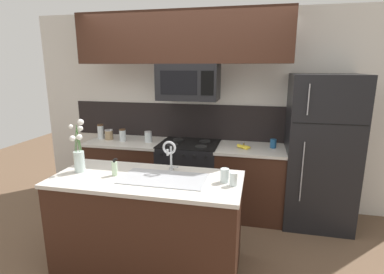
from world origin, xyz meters
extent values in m
plane|color=brown|center=(0.00, 0.00, 0.00)|extent=(10.00, 10.00, 0.00)
cube|color=silver|center=(0.30, 1.28, 1.30)|extent=(5.20, 0.10, 2.60)
cube|color=black|center=(0.00, 1.22, 1.15)|extent=(3.56, 0.01, 0.48)
cube|color=#381E14|center=(-0.87, 0.90, 0.44)|extent=(0.99, 0.62, 0.88)
cube|color=beige|center=(-0.87, 0.90, 0.89)|extent=(1.02, 0.65, 0.03)
cube|color=#381E14|center=(0.79, 0.90, 0.44)|extent=(0.83, 0.62, 0.88)
cube|color=beige|center=(0.79, 0.90, 0.89)|extent=(0.86, 0.65, 0.03)
cube|color=black|center=(0.00, 0.90, 0.46)|extent=(0.76, 0.62, 0.91)
cube|color=black|center=(0.00, 0.90, 0.92)|extent=(0.76, 0.62, 0.01)
cylinder|color=black|center=(-0.18, 0.76, 0.93)|extent=(0.15, 0.15, 0.01)
cylinder|color=black|center=(0.18, 0.76, 0.93)|extent=(0.15, 0.15, 0.01)
cylinder|color=black|center=(-0.18, 1.04, 0.93)|extent=(0.15, 0.15, 0.01)
cylinder|color=black|center=(0.18, 1.04, 0.93)|extent=(0.15, 0.15, 0.01)
cylinder|color=black|center=(-0.27, 0.58, 0.85)|extent=(0.03, 0.02, 0.03)
cylinder|color=black|center=(-0.14, 0.58, 0.85)|extent=(0.03, 0.02, 0.03)
cylinder|color=black|center=(0.00, 0.58, 0.85)|extent=(0.03, 0.02, 0.03)
cylinder|color=black|center=(0.14, 0.58, 0.85)|extent=(0.03, 0.02, 0.03)
cylinder|color=black|center=(0.27, 0.58, 0.85)|extent=(0.03, 0.02, 0.03)
cube|color=black|center=(0.00, 0.88, 1.71)|extent=(0.74, 0.40, 0.44)
cube|color=black|center=(-0.07, 0.68, 1.71)|extent=(0.45, 0.00, 0.28)
cube|color=black|center=(0.27, 0.68, 1.71)|extent=(0.15, 0.00, 0.28)
cube|color=#381E14|center=(-0.08, 0.85, 2.22)|extent=(2.57, 0.34, 0.60)
cube|color=black|center=(1.60, 0.92, 0.91)|extent=(0.78, 0.72, 1.81)
cube|color=black|center=(1.60, 0.56, 1.30)|extent=(0.75, 0.00, 0.01)
cylinder|color=#99999E|center=(1.36, 0.54, 1.56)|extent=(0.01, 0.01, 0.33)
cylinder|color=#99999E|center=(1.36, 0.54, 0.76)|extent=(0.01, 0.01, 0.69)
cylinder|color=silver|center=(-1.27, 0.92, 1.00)|extent=(0.08, 0.08, 0.18)
cylinder|color=#4C331E|center=(-1.27, 0.92, 1.10)|extent=(0.08, 0.08, 0.02)
cylinder|color=#997F5B|center=(-1.14, 0.91, 0.97)|extent=(0.11, 0.11, 0.12)
cylinder|color=#B2B2B7|center=(-1.14, 0.91, 1.04)|extent=(0.11, 0.11, 0.01)
cylinder|color=silver|center=(-0.91, 0.86, 0.98)|extent=(0.09, 0.09, 0.15)
cylinder|color=#4C331E|center=(-0.91, 0.86, 1.07)|extent=(0.08, 0.08, 0.02)
cylinder|color=silver|center=(-0.55, 0.88, 0.98)|extent=(0.10, 0.10, 0.13)
cylinder|color=#B2B2B7|center=(-0.55, 0.88, 1.05)|extent=(0.09, 0.09, 0.01)
ellipsoid|color=yellow|center=(0.69, 0.83, 0.93)|extent=(0.16, 0.13, 0.07)
ellipsoid|color=yellow|center=(0.69, 0.85, 0.93)|extent=(0.17, 0.11, 0.06)
ellipsoid|color=yellow|center=(0.70, 0.83, 0.93)|extent=(0.18, 0.06, 0.05)
ellipsoid|color=yellow|center=(0.71, 0.85, 0.93)|extent=(0.18, 0.05, 0.07)
ellipsoid|color=yellow|center=(0.71, 0.83, 0.93)|extent=(0.17, 0.11, 0.06)
ellipsoid|color=yellow|center=(0.72, 0.85, 0.93)|extent=(0.16, 0.14, 0.07)
cylinder|color=brown|center=(0.70, 0.84, 0.96)|extent=(0.02, 0.02, 0.03)
cylinder|color=#1E5184|center=(1.06, 0.95, 0.97)|extent=(0.08, 0.08, 0.11)
cube|color=#381E14|center=(-0.11, -0.35, 0.44)|extent=(1.70, 0.73, 0.88)
cube|color=beige|center=(-0.11, -0.35, 0.89)|extent=(1.73, 0.76, 0.03)
cube|color=#ADAFB5|center=(0.06, -0.35, 0.91)|extent=(0.76, 0.40, 0.01)
cube|color=#ADAFB5|center=(-0.12, -0.35, 0.84)|extent=(0.30, 0.31, 0.15)
cube|color=#ADAFB5|center=(0.23, -0.35, 0.84)|extent=(0.30, 0.31, 0.15)
cylinder|color=#B7BABF|center=(0.06, -0.11, 0.92)|extent=(0.04, 0.04, 0.02)
cylinder|color=#B7BABF|center=(0.06, -0.11, 1.04)|extent=(0.02, 0.02, 0.22)
torus|color=#B7BABF|center=(0.06, -0.16, 1.15)|extent=(0.13, 0.02, 0.13)
cylinder|color=#B7BABF|center=(0.06, -0.22, 1.12)|extent=(0.02, 0.02, 0.06)
cube|color=#B7BABF|center=(0.09, -0.11, 0.95)|extent=(0.07, 0.01, 0.01)
cylinder|color=beige|center=(-0.41, -0.37, 0.98)|extent=(0.05, 0.05, 0.13)
cylinder|color=black|center=(-0.41, -0.37, 1.05)|extent=(0.02, 0.02, 0.02)
cube|color=black|center=(-0.39, -0.37, 1.07)|extent=(0.03, 0.01, 0.01)
cylinder|color=silver|center=(0.60, -0.30, 0.97)|extent=(0.08, 0.08, 0.12)
cylinder|color=silver|center=(0.68, -0.37, 0.97)|extent=(0.07, 0.07, 0.11)
cylinder|color=silver|center=(-0.78, -0.34, 1.01)|extent=(0.10, 0.10, 0.20)
cylinder|color=silver|center=(-0.78, -0.34, 0.95)|extent=(0.09, 0.09, 0.06)
cylinder|color=#386B2D|center=(-0.79, -0.31, 1.14)|extent=(0.01, 0.08, 0.34)
sphere|color=white|center=(-0.79, -0.27, 1.32)|extent=(0.05, 0.05, 0.05)
cylinder|color=#386B2D|center=(-0.77, -0.34, 1.11)|extent=(0.03, 0.01, 0.28)
sphere|color=white|center=(-0.76, -0.34, 1.25)|extent=(0.05, 0.05, 0.05)
cylinder|color=#386B2D|center=(-0.82, -0.33, 1.16)|extent=(0.08, 0.03, 0.37)
sphere|color=white|center=(-0.85, -0.32, 1.34)|extent=(0.04, 0.04, 0.04)
cylinder|color=#386B2D|center=(-0.80, -0.36, 1.11)|extent=(0.03, 0.04, 0.27)
sphere|color=white|center=(-0.81, -0.38, 1.25)|extent=(0.06, 0.06, 0.06)
cylinder|color=#386B2D|center=(-0.79, -0.29, 1.17)|extent=(0.02, 0.10, 0.40)
sphere|color=white|center=(-0.80, -0.25, 1.38)|extent=(0.06, 0.06, 0.06)
camera|label=1|loc=(0.86, -2.76, 1.90)|focal=28.00mm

